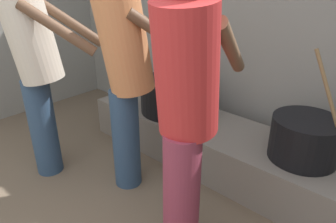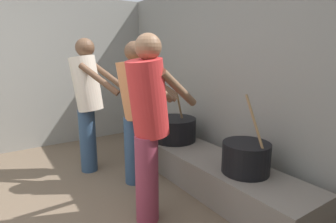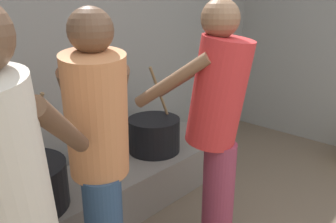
{
  "view_description": "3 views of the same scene",
  "coord_description": "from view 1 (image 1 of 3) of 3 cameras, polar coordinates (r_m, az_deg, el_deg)",
  "views": [
    {
      "loc": [
        0.98,
        0.2,
        1.52
      ],
      "look_at": [
        -0.06,
        1.35,
        0.81
      ],
      "focal_mm": 33.49,
      "sensor_mm": 36.0,
      "label": 1
    },
    {
      "loc": [
        2.05,
        0.2,
        1.47
      ],
      "look_at": [
        -0.13,
        1.64,
        0.89
      ],
      "focal_mm": 29.14,
      "sensor_mm": 36.0,
      "label": 2
    },
    {
      "loc": [
        -1.45,
        0.2,
        1.6
      ],
      "look_at": [
        -0.04,
        1.52,
        0.96
      ],
      "focal_mm": 36.24,
      "sensor_mm": 36.0,
      "label": 3
    }
  ],
  "objects": [
    {
      "name": "block_enclosure_rear",
      "position": [
        2.66,
        20.98,
        15.35
      ],
      "size": [
        5.33,
        0.2,
        2.32
      ],
      "primitive_type": "cube",
      "color": "gray",
      "rests_on": "ground_plane"
    },
    {
      "name": "cook_in_orange_shirt",
      "position": [
        2.11,
        -7.52,
        7.47
      ],
      "size": [
        0.63,
        0.72,
        1.58
      ],
      "color": "navy",
      "rests_on": "ground_plane"
    },
    {
      "name": "cooking_pot_secondary",
      "position": [
        2.77,
        0.71,
        2.97
      ],
      "size": [
        0.55,
        0.55,
        0.74
      ],
      "color": "black",
      "rests_on": "hearth_ledge"
    },
    {
      "name": "cook_in_red_shirt",
      "position": [
        1.5,
        3.31,
        1.29
      ],
      "size": [
        0.5,
        0.73,
        1.61
      ],
      "color": "#8C3347",
      "rests_on": "ground_plane"
    },
    {
      "name": "cooking_pot_main",
      "position": [
        2.26,
        23.64,
        -4.55
      ],
      "size": [
        0.45,
        0.45,
        0.74
      ],
      "color": "black",
      "rests_on": "hearth_ledge"
    },
    {
      "name": "cook_in_cream_shirt",
      "position": [
        2.42,
        -23.0,
        8.67
      ],
      "size": [
        0.71,
        0.69,
        1.62
      ],
      "color": "navy",
      "rests_on": "ground_plane"
    },
    {
      "name": "hearth_ledge",
      "position": [
        2.6,
        10.37,
        -6.85
      ],
      "size": [
        2.58,
        0.6,
        0.35
      ],
      "primitive_type": "cube",
      "color": "slate",
      "rests_on": "ground_plane"
    }
  ]
}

